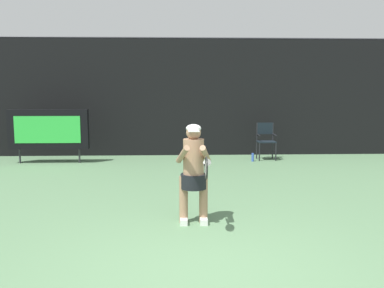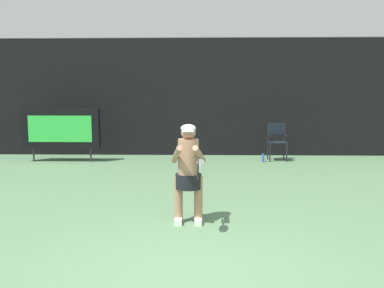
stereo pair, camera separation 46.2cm
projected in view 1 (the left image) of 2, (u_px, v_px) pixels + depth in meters
The scene contains 7 objects.
ground at pixel (208, 282), 4.21m from camera, with size 18.00×22.00×0.03m.
backdrop_screen at pixel (186, 98), 12.59m from camera, with size 18.00×0.12×3.66m.
scoreboard at pixel (49, 129), 11.20m from camera, with size 2.20×0.21×1.50m.
umpire_chair at pixel (266, 139), 11.86m from camera, with size 0.52×0.44×1.08m.
water_bottle at pixel (253, 157), 11.57m from camera, with size 0.07×0.07×0.27m.
tennis_player at pixel (194, 169), 6.01m from camera, with size 0.53×0.61×1.50m.
tennis_racket at pixel (206, 168), 5.47m from camera, with size 0.03×0.60×0.31m.
Camera 1 is at (-0.33, -4.17, 1.96)m, focal length 37.71 mm.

